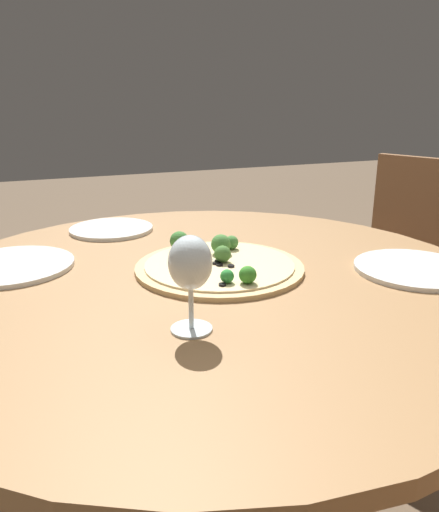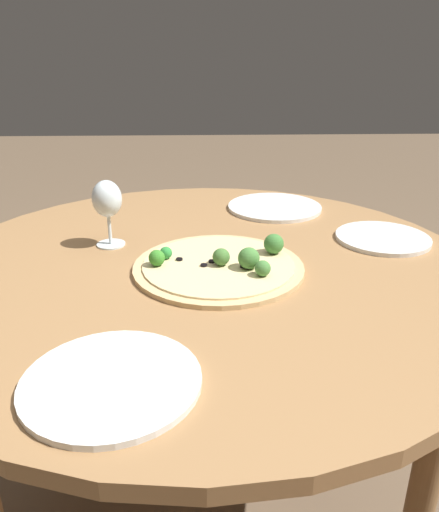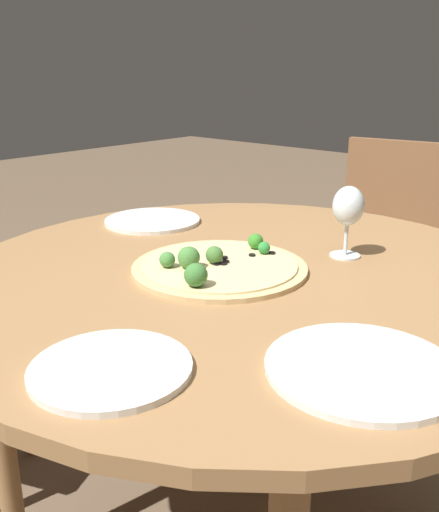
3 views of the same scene
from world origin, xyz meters
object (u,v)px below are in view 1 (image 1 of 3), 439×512
chair_2 (403,276)px  plate_far (415,269)px  wine_glass (190,266)px  pizza (219,264)px  plate_near (111,229)px  plate_side (10,266)px

chair_2 → plate_far: bearing=-64.9°
wine_glass → plate_far: wine_glass is taller
wine_glass → plate_far: bearing=99.4°
pizza → plate_near: pizza is taller
chair_2 → plate_side: chair_2 is taller
plate_near → plate_side: (0.22, -0.25, 0.00)m
chair_2 → pizza: chair_2 is taller
wine_glass → plate_far: size_ratio=0.62×
plate_far → plate_side: 0.85m
chair_2 → plate_side: size_ratio=3.30×
pizza → plate_far: (0.16, 0.37, -0.01)m
wine_glass → plate_near: (-0.64, -0.01, -0.10)m
plate_near → plate_far: (0.55, 0.53, 0.00)m
pizza → plate_side: bearing=-112.2°
chair_2 → wine_glass: 1.18m
chair_2 → plate_side: bearing=-105.6°
plate_far → plate_near: bearing=-136.3°
chair_2 → plate_near: (-0.05, -0.97, 0.25)m
pizza → plate_side: (-0.17, -0.41, -0.01)m
chair_2 → pizza: size_ratio=2.46×
plate_far → plate_side: (-0.33, -0.78, 0.00)m
wine_glass → plate_near: bearing=-179.0°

